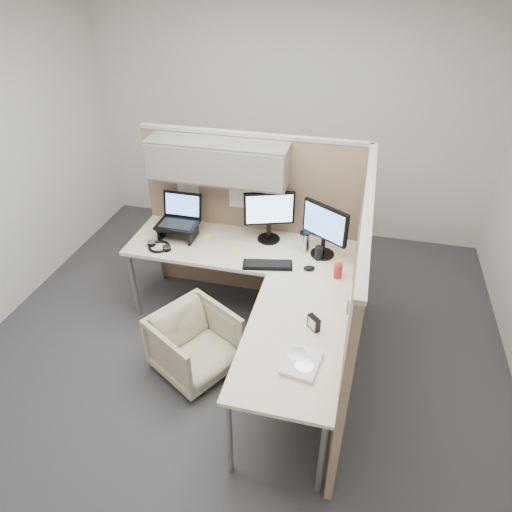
% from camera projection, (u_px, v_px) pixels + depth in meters
% --- Properties ---
extents(ground, '(4.50, 4.50, 0.00)m').
position_uv_depth(ground, '(238.00, 351.00, 3.95)').
color(ground, '#343438').
rests_on(ground, ground).
extents(partition_back, '(2.00, 0.36, 1.63)m').
position_uv_depth(partition_back, '(237.00, 193.00, 4.05)').
color(partition_back, '#947761').
rests_on(partition_back, ground).
extents(partition_right, '(0.07, 2.03, 1.63)m').
position_uv_depth(partition_right, '(354.00, 299.00, 3.26)').
color(partition_right, '#947761').
rests_on(partition_right, ground).
extents(desk, '(2.00, 1.98, 0.73)m').
position_uv_depth(desk, '(255.00, 282.00, 3.65)').
color(desk, beige).
rests_on(desk, ground).
extents(office_chair, '(0.76, 0.77, 0.60)m').
position_uv_depth(office_chair, '(195.00, 342.00, 3.63)').
color(office_chair, beige).
rests_on(office_chair, ground).
extents(monitor_left, '(0.43, 0.20, 0.47)m').
position_uv_depth(monitor_left, '(269.00, 213.00, 3.94)').
color(monitor_left, black).
rests_on(monitor_left, desk).
extents(monitor_right, '(0.39, 0.26, 0.47)m').
position_uv_depth(monitor_right, '(325.00, 227.00, 3.74)').
color(monitor_right, black).
rests_on(monitor_right, desk).
extents(laptop_station, '(0.36, 0.31, 0.37)m').
position_uv_depth(laptop_station, '(179.00, 222.00, 4.07)').
color(laptop_station, black).
rests_on(laptop_station, desk).
extents(keyboard, '(0.42, 0.21, 0.02)m').
position_uv_depth(keyboard, '(268.00, 265.00, 3.74)').
color(keyboard, black).
rests_on(keyboard, desk).
extents(mouse, '(0.11, 0.09, 0.03)m').
position_uv_depth(mouse, '(309.00, 268.00, 3.70)').
color(mouse, black).
rests_on(mouse, desk).
extents(travel_mug, '(0.09, 0.09, 0.19)m').
position_uv_depth(travel_mug, '(304.00, 242.00, 3.89)').
color(travel_mug, silver).
rests_on(travel_mug, desk).
extents(soda_can_green, '(0.07, 0.07, 0.12)m').
position_uv_depth(soda_can_green, '(338.00, 271.00, 3.59)').
color(soda_can_green, '#B21E1E').
rests_on(soda_can_green, desk).
extents(soda_can_silver, '(0.07, 0.07, 0.12)m').
position_uv_depth(soda_can_silver, '(319.00, 253.00, 3.80)').
color(soda_can_silver, black).
rests_on(soda_can_silver, desk).
extents(sticky_note_d, '(0.08, 0.08, 0.01)m').
position_uv_depth(sticky_note_d, '(236.00, 249.00, 3.96)').
color(sticky_note_d, '#FBFB42').
rests_on(sticky_note_d, desk).
extents(sticky_note_c, '(0.09, 0.09, 0.01)m').
position_uv_depth(sticky_note_c, '(207.00, 237.00, 4.13)').
color(sticky_note_c, '#FBFB42').
rests_on(sticky_note_c, desk).
extents(headphones, '(0.24, 0.23, 0.03)m').
position_uv_depth(headphones, '(159.00, 246.00, 3.97)').
color(headphones, black).
rests_on(headphones, desk).
extents(paper_stack, '(0.25, 0.30, 0.03)m').
position_uv_depth(paper_stack, '(302.00, 363.00, 2.85)').
color(paper_stack, white).
rests_on(paper_stack, desk).
extents(desk_clock, '(0.10, 0.10, 0.10)m').
position_uv_depth(desk_clock, '(314.00, 323.00, 3.11)').
color(desk_clock, black).
rests_on(desk_clock, desk).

